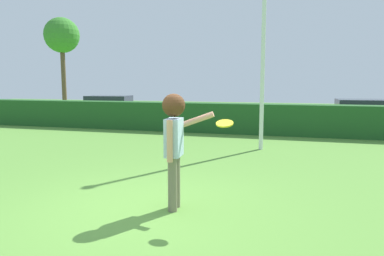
# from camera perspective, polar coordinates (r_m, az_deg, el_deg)

# --- Properties ---
(ground_plane) EXTENTS (60.00, 60.00, 0.00)m
(ground_plane) POSITION_cam_1_polar(r_m,az_deg,el_deg) (5.71, -7.48, -12.84)
(ground_plane) COLOR #5B9139
(person) EXTENTS (0.75, 0.60, 1.80)m
(person) POSITION_cam_1_polar(r_m,az_deg,el_deg) (5.41, -2.83, -1.24)
(person) COLOR #756C57
(person) RESTS_ON ground
(frisbee) EXTENTS (0.25, 0.24, 0.10)m
(frisbee) POSITION_cam_1_polar(r_m,az_deg,el_deg) (5.06, 5.26, 0.73)
(frisbee) COLOR yellow
(lamppost) EXTENTS (0.24, 0.24, 6.37)m
(lamppost) POSITION_cam_1_polar(r_m,az_deg,el_deg) (10.63, 11.43, 15.54)
(lamppost) COLOR silver
(lamppost) RESTS_ON ground
(hedge_row) EXTENTS (23.62, 0.90, 1.15)m
(hedge_row) POSITION_cam_1_polar(r_m,az_deg,el_deg) (13.90, 7.01, 1.57)
(hedge_row) COLOR #205121
(hedge_row) RESTS_ON ground
(parked_car_silver) EXTENTS (4.40, 2.29, 1.25)m
(parked_car_silver) POSITION_cam_1_polar(r_m,az_deg,el_deg) (19.60, -13.13, 3.44)
(parked_car_silver) COLOR #B7B7BC
(parked_car_silver) RESTS_ON ground
(parked_car_red) EXTENTS (4.24, 1.89, 1.25)m
(parked_car_red) POSITION_cam_1_polar(r_m,az_deg,el_deg) (16.56, 25.91, 2.20)
(parked_car_red) COLOR #B21E1E
(parked_car_red) RESTS_ON ground
(birch_tree) EXTENTS (2.59, 2.59, 6.73)m
(birch_tree) POSITION_cam_1_polar(r_m,az_deg,el_deg) (29.01, -20.16, 13.62)
(birch_tree) COLOR brown
(birch_tree) RESTS_ON ground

